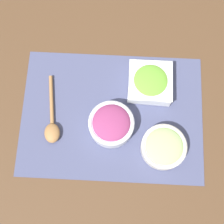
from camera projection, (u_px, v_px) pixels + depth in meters
ground_plane at (112, 115)px, 0.99m from camera, size 3.00×3.00×0.00m
placemat at (112, 115)px, 0.99m from camera, size 0.58×0.42×0.00m
lettuce_bowl at (150, 82)px, 0.99m from camera, size 0.14×0.14×0.05m
cucumber_bowl at (164, 147)px, 0.93m from camera, size 0.14×0.14×0.05m
onion_bowl at (112, 124)px, 0.95m from camera, size 0.14×0.14×0.07m
wooden_spoon at (52, 125)px, 0.97m from camera, size 0.06×0.23×0.03m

